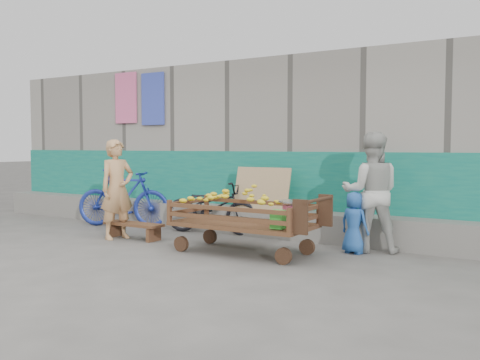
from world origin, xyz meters
The scene contains 9 objects.
ground centered at (0.00, 0.00, 0.00)m, with size 80.00×80.00×0.00m, color #54524E.
building_wall centered at (0.00, 4.05, 1.47)m, with size 12.00×3.50×3.00m.
banana_cart centered at (0.70, 0.91, 0.61)m, with size 2.13×0.97×0.91m.
bench centered at (-1.35, 0.96, 0.19)m, with size 1.05×0.31×0.26m.
vendor_man centered at (-1.59, 0.85, 0.80)m, with size 0.58×0.38×1.60m, color tan.
woman centered at (2.22, 1.95, 0.85)m, with size 0.82×0.64×1.69m, color #B9BAB2.
child centered at (2.06, 1.70, 0.43)m, with size 0.42×0.27×0.86m, color #2253A0.
bicycle_dark centered at (-0.58, 2.05, 0.45)m, with size 0.60×1.72×0.90m, color black.
bicycle_blue centered at (-2.43, 1.85, 0.54)m, with size 0.50×1.78×1.07m, color navy.
Camera 1 is at (4.56, -5.40, 1.50)m, focal length 40.00 mm.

